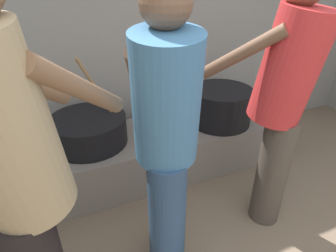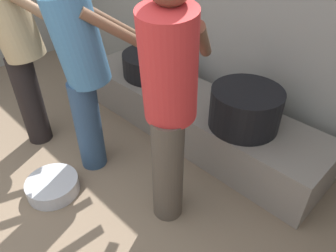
{
  "view_description": "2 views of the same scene",
  "coord_description": "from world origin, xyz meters",
  "views": [
    {
      "loc": [
        -0.63,
        0.15,
        1.53
      ],
      "look_at": [
        0.01,
        1.68,
        0.61
      ],
      "focal_mm": 30.15,
      "sensor_mm": 36.0,
      "label": 1
    },
    {
      "loc": [
        1.59,
        0.2,
        1.8
      ],
      "look_at": [
        0.44,
        1.35,
        0.61
      ],
      "focal_mm": 34.19,
      "sensor_mm": 36.0,
      "label": 2
    }
  ],
  "objects": [
    {
      "name": "block_enclosure_rear",
      "position": [
        0.0,
        2.53,
        0.97
      ],
      "size": [
        5.51,
        0.2,
        1.95
      ],
      "primitive_type": "cube",
      "color": "gray",
      "rests_on": "ground_plane"
    },
    {
      "name": "hearth_ledge",
      "position": [
        0.07,
        2.01,
        0.19
      ],
      "size": [
        2.41,
        0.6,
        0.39
      ],
      "primitive_type": "cube",
      "color": "slate",
      "rests_on": "ground_plane"
    },
    {
      "name": "cooking_pot_main",
      "position": [
        -0.47,
        2.06,
        0.49
      ],
      "size": [
        0.56,
        0.56,
        0.66
      ],
      "color": "black",
      "rests_on": "hearth_ledge"
    },
    {
      "name": "cooking_pot_secondary",
      "position": [
        0.61,
        1.97,
        0.53
      ],
      "size": [
        0.52,
        0.52,
        0.3
      ],
      "color": "black",
      "rests_on": "hearth_ledge"
    },
    {
      "name": "cook_in_red_shirt",
      "position": [
        0.54,
        1.26,
        0.91
      ],
      "size": [
        0.62,
        0.73,
        1.59
      ],
      "color": "#4C4238",
      "rests_on": "ground_plane"
    },
    {
      "name": "cook_in_blue_shirt",
      "position": [
        -0.2,
        1.18,
        0.87
      ],
      "size": [
        0.51,
        0.71,
        1.53
      ],
      "color": "navy",
      "rests_on": "ground_plane"
    },
    {
      "name": "cook_in_tan_shirt",
      "position": [
        -0.81,
        1.02,
        0.93
      ],
      "size": [
        0.68,
        0.71,
        1.63
      ],
      "color": "black",
      "rests_on": "ground_plane"
    }
  ]
}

